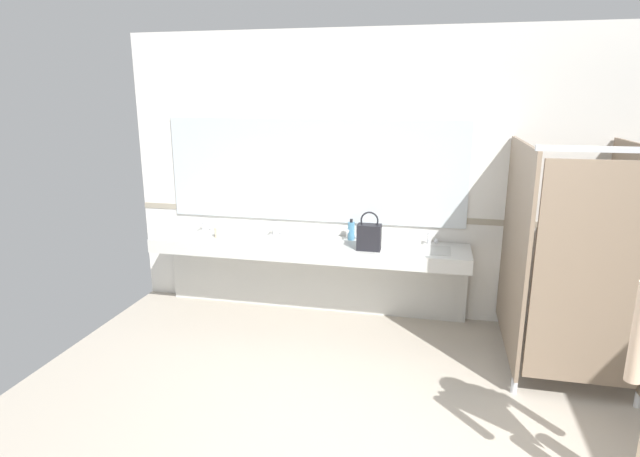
{
  "coord_description": "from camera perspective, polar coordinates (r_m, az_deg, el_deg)",
  "views": [
    {
      "loc": [
        -0.01,
        -2.66,
        2.28
      ],
      "look_at": [
        -0.92,
        1.4,
        1.2
      ],
      "focal_mm": 29.21,
      "sensor_mm": 36.0,
      "label": 1
    }
  ],
  "objects": [
    {
      "name": "wall_back",
      "position": [
        5.35,
        12.68,
        5.29
      ],
      "size": [
        6.46,
        0.12,
        2.9
      ],
      "primitive_type": "cube",
      "color": "silver",
      "rests_on": "ground_plane"
    },
    {
      "name": "wall_back_tile_band",
      "position": [
        5.36,
        12.44,
        0.98
      ],
      "size": [
        6.46,
        0.01,
        0.06
      ],
      "primitive_type": "cube",
      "color": "#9E937F",
      "rests_on": "wall_back"
    },
    {
      "name": "vanity_counter",
      "position": [
        5.42,
        -1.26,
        -3.38
      ],
      "size": [
        3.24,
        0.57,
        0.94
      ],
      "color": "silver",
      "rests_on": "ground_plane"
    },
    {
      "name": "mirror_panel",
      "position": [
        5.42,
        -0.78,
        6.33
      ],
      "size": [
        3.14,
        0.02,
        1.06
      ],
      "primitive_type": "cube",
      "color": "silver",
      "rests_on": "wall_back"
    },
    {
      "name": "bathroom_stalls",
      "position": [
        4.78,
        31.31,
        -2.98
      ],
      "size": [
        1.82,
        1.39,
        1.94
      ],
      "color": "#84705B",
      "rests_on": "ground_plane"
    },
    {
      "name": "handbag",
      "position": [
        4.99,
        5.4,
        -0.85
      ],
      "size": [
        0.23,
        0.14,
        0.38
      ],
      "color": "black",
      "rests_on": "vanity_counter"
    },
    {
      "name": "soap_dispenser",
      "position": [
        5.33,
        3.44,
        -0.24
      ],
      "size": [
        0.07,
        0.07,
        0.22
      ],
      "color": "teal",
      "rests_on": "vanity_counter"
    },
    {
      "name": "paper_cup",
      "position": [
        5.52,
        -11.13,
        -0.43
      ],
      "size": [
        0.07,
        0.07,
        0.11
      ],
      "primitive_type": "cylinder",
      "color": "beige",
      "rests_on": "vanity_counter"
    }
  ]
}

